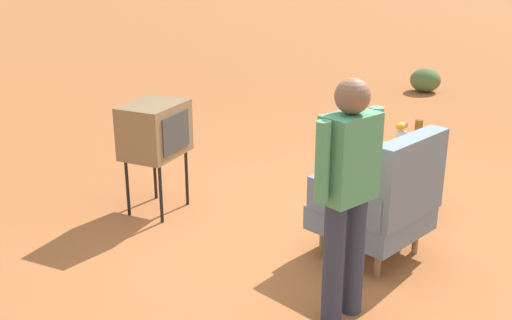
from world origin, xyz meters
The scene contains 10 objects.
ground_plane centered at (0.00, 0.00, 0.00)m, with size 60.00×60.00×0.00m, color #AD6033.
armchair centered at (-0.01, 0.27, 0.50)m, with size 1.00×1.01×1.06m.
side_table centered at (-0.94, 0.30, 0.51)m, with size 0.56×0.56×0.59m.
tv_on_stand centered at (-0.16, -1.84, 0.78)m, with size 0.62×0.48×1.03m.
person_standing centered at (0.91, 0.20, 0.94)m, with size 0.52×0.36×1.64m.
bottle_tall_amber centered at (-1.02, 0.37, 0.74)m, with size 0.07×0.07×0.30m, color brown.
soda_can_blue centered at (-1.11, 0.28, 0.65)m, with size 0.07×0.07×0.12m, color blue.
soda_can_red centered at (-0.86, 0.51, 0.65)m, with size 0.07×0.07×0.12m, color red.
flower_vase centered at (-1.01, 0.22, 0.74)m, with size 0.15×0.10×0.27m.
shrub_mid centered at (-5.98, -0.18, 0.19)m, with size 0.50×0.50×0.39m, color #516B38.
Camera 1 is at (4.50, 1.03, 2.43)m, focal length 43.93 mm.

